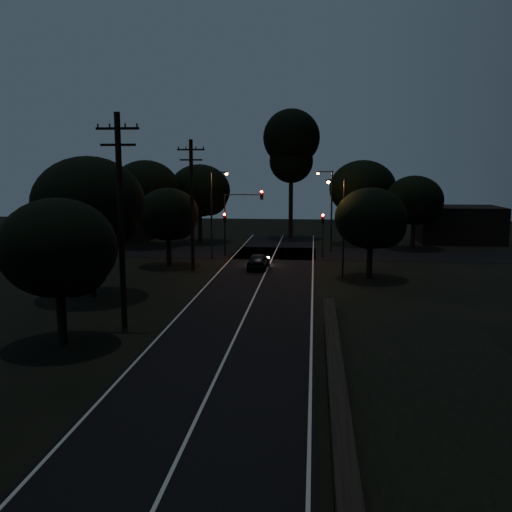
{
  "coord_description": "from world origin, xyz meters",
  "views": [
    {
      "loc": [
        3.79,
        -13.04,
        8.25
      ],
      "look_at": [
        0.0,
        24.0,
        2.5
      ],
      "focal_mm": 40.0,
      "sensor_mm": 36.0,
      "label": 1
    }
  ],
  "objects_px": {
    "signal_right": "(323,227)",
    "car": "(258,261)",
    "utility_pole_far": "(192,203)",
    "signal_left": "(225,226)",
    "streetlight_b": "(330,205)",
    "utility_pole_mid": "(121,218)",
    "signal_mast": "(242,210)",
    "tall_pine": "(291,145)",
    "streetlight_a": "(214,208)",
    "streetlight_c": "(341,221)"
  },
  "relations": [
    {
      "from": "streetlight_b",
      "to": "streetlight_a",
      "type": "bearing_deg",
      "value": -150.52
    },
    {
      "from": "signal_mast",
      "to": "car",
      "type": "bearing_deg",
      "value": -72.44
    },
    {
      "from": "signal_mast",
      "to": "signal_right",
      "type": "bearing_deg",
      "value": -0.03
    },
    {
      "from": "car",
      "to": "streetlight_c",
      "type": "bearing_deg",
      "value": 156.89
    },
    {
      "from": "streetlight_a",
      "to": "streetlight_b",
      "type": "distance_m",
      "value": 12.19
    },
    {
      "from": "utility_pole_mid",
      "to": "signal_right",
      "type": "xyz_separation_m",
      "value": [
        10.6,
        24.99,
        -2.9
      ]
    },
    {
      "from": "signal_left",
      "to": "streetlight_c",
      "type": "relative_size",
      "value": 0.55
    },
    {
      "from": "utility_pole_far",
      "to": "signal_left",
      "type": "distance_m",
      "value": 8.53
    },
    {
      "from": "utility_pole_mid",
      "to": "signal_mast",
      "type": "relative_size",
      "value": 1.76
    },
    {
      "from": "tall_pine",
      "to": "streetlight_a",
      "type": "bearing_deg",
      "value": -110.36
    },
    {
      "from": "tall_pine",
      "to": "signal_left",
      "type": "xyz_separation_m",
      "value": [
        -5.6,
        -15.01,
        -8.06
      ]
    },
    {
      "from": "tall_pine",
      "to": "signal_mast",
      "type": "height_order",
      "value": "tall_pine"
    },
    {
      "from": "utility_pole_far",
      "to": "streetlight_b",
      "type": "distance_m",
      "value": 16.51
    },
    {
      "from": "signal_left",
      "to": "signal_mast",
      "type": "bearing_deg",
      "value": 0.13
    },
    {
      "from": "streetlight_b",
      "to": "streetlight_c",
      "type": "relative_size",
      "value": 1.07
    },
    {
      "from": "signal_left",
      "to": "signal_mast",
      "type": "relative_size",
      "value": 0.66
    },
    {
      "from": "streetlight_c",
      "to": "car",
      "type": "relative_size",
      "value": 1.9
    },
    {
      "from": "signal_left",
      "to": "utility_pole_mid",
      "type": "bearing_deg",
      "value": -93.21
    },
    {
      "from": "signal_left",
      "to": "car",
      "type": "xyz_separation_m",
      "value": [
        3.87,
        -6.89,
        -2.17
      ]
    },
    {
      "from": "signal_right",
      "to": "streetlight_a",
      "type": "height_order",
      "value": "streetlight_a"
    },
    {
      "from": "tall_pine",
      "to": "utility_pole_mid",
      "type": "bearing_deg",
      "value": -99.93
    },
    {
      "from": "tall_pine",
      "to": "signal_left",
      "type": "distance_m",
      "value": 17.94
    },
    {
      "from": "utility_pole_far",
      "to": "car",
      "type": "bearing_deg",
      "value": 11.72
    },
    {
      "from": "streetlight_a",
      "to": "streetlight_b",
      "type": "bearing_deg",
      "value": 29.48
    },
    {
      "from": "tall_pine",
      "to": "signal_right",
      "type": "bearing_deg",
      "value": -76.51
    },
    {
      "from": "tall_pine",
      "to": "signal_left",
      "type": "height_order",
      "value": "tall_pine"
    },
    {
      "from": "signal_left",
      "to": "tall_pine",
      "type": "bearing_deg",
      "value": 69.54
    },
    {
      "from": "signal_mast",
      "to": "signal_left",
      "type": "bearing_deg",
      "value": -179.87
    },
    {
      "from": "utility_pole_mid",
      "to": "signal_left",
      "type": "relative_size",
      "value": 2.68
    },
    {
      "from": "tall_pine",
      "to": "streetlight_a",
      "type": "distance_m",
      "value": 19.18
    },
    {
      "from": "signal_right",
      "to": "car",
      "type": "xyz_separation_m",
      "value": [
        -5.33,
        -6.89,
        -2.17
      ]
    },
    {
      "from": "tall_pine",
      "to": "signal_right",
      "type": "distance_m",
      "value": 17.42
    },
    {
      "from": "car",
      "to": "signal_mast",
      "type": "bearing_deg",
      "value": -70.32
    },
    {
      "from": "signal_left",
      "to": "streetlight_c",
      "type": "height_order",
      "value": "streetlight_c"
    },
    {
      "from": "streetlight_b",
      "to": "signal_right",
      "type": "bearing_deg",
      "value": -100.0
    },
    {
      "from": "utility_pole_far",
      "to": "streetlight_c",
      "type": "distance_m",
      "value": 12.05
    },
    {
      "from": "signal_left",
      "to": "streetlight_a",
      "type": "xyz_separation_m",
      "value": [
        -0.71,
        -1.99,
        1.8
      ]
    },
    {
      "from": "signal_mast",
      "to": "streetlight_c",
      "type": "bearing_deg",
      "value": -48.81
    },
    {
      "from": "signal_right",
      "to": "streetlight_a",
      "type": "relative_size",
      "value": 0.51
    },
    {
      "from": "signal_right",
      "to": "streetlight_c",
      "type": "xyz_separation_m",
      "value": [
        1.23,
        -9.99,
        1.51
      ]
    },
    {
      "from": "utility_pole_mid",
      "to": "car",
      "type": "height_order",
      "value": "utility_pole_mid"
    },
    {
      "from": "streetlight_b",
      "to": "streetlight_c",
      "type": "bearing_deg",
      "value": -87.86
    },
    {
      "from": "tall_pine",
      "to": "streetlight_b",
      "type": "height_order",
      "value": "tall_pine"
    },
    {
      "from": "utility_pole_far",
      "to": "streetlight_a",
      "type": "relative_size",
      "value": 1.31
    },
    {
      "from": "utility_pole_mid",
      "to": "streetlight_a",
      "type": "xyz_separation_m",
      "value": [
        0.69,
        23.0,
        -1.1
      ]
    },
    {
      "from": "utility_pole_mid",
      "to": "signal_left",
      "type": "xyz_separation_m",
      "value": [
        1.4,
        24.99,
        -2.9
      ]
    },
    {
      "from": "streetlight_a",
      "to": "streetlight_c",
      "type": "distance_m",
      "value": 13.72
    },
    {
      "from": "utility_pole_mid",
      "to": "signal_mast",
      "type": "height_order",
      "value": "utility_pole_mid"
    },
    {
      "from": "utility_pole_far",
      "to": "signal_left",
      "type": "relative_size",
      "value": 2.56
    },
    {
      "from": "utility_pole_far",
      "to": "signal_left",
      "type": "xyz_separation_m",
      "value": [
        1.4,
        7.99,
        -2.65
      ]
    }
  ]
}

